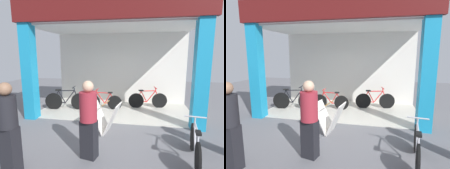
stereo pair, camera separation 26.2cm
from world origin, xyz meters
TOP-DOWN VIEW (x-y plane):
  - ground_plane at (0.00, 0.00)m, footprint 19.54×19.54m
  - shop_facade at (0.00, 1.50)m, footprint 5.97×3.09m
  - bicycle_inside_0 at (-0.47, 1.43)m, footprint 1.48×0.41m
  - bicycle_inside_1 at (1.27, 1.90)m, footprint 1.56×0.44m
  - bicycle_inside_2 at (-1.92, 1.09)m, footprint 1.70×0.47m
  - bicycle_parked_0 at (2.18, -1.73)m, footprint 0.44×1.59m
  - sandwich_board_sign at (0.08, -0.71)m, footprint 0.87×0.69m
  - pedestrian_2 at (-0.01, -1.99)m, footprint 0.43×0.43m
  - pedestrian_3 at (-1.29, -2.72)m, footprint 0.37×0.37m

SIDE VIEW (x-z plane):
  - ground_plane at x=0.00m, z-range 0.00..0.00m
  - bicycle_inside_0 at x=-0.47m, z-range -0.08..0.73m
  - bicycle_inside_1 at x=1.27m, z-range -0.09..0.78m
  - bicycle_parked_0 at x=2.18m, z-range -0.09..0.79m
  - bicycle_inside_2 at x=-1.92m, z-range -0.09..0.85m
  - sandwich_board_sign at x=0.08m, z-range 0.00..0.88m
  - pedestrian_2 at x=-0.01m, z-range 0.04..1.71m
  - pedestrian_3 at x=-1.29m, z-range 0.03..1.75m
  - shop_facade at x=0.00m, z-range 0.15..4.02m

